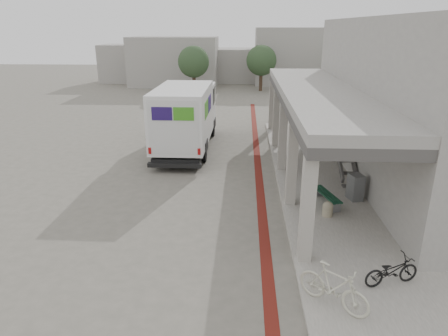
# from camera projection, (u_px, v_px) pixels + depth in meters

# --- Properties ---
(ground) EXTENTS (120.00, 120.00, 0.00)m
(ground) POSITION_uv_depth(u_px,v_px,m) (236.00, 210.00, 15.27)
(ground) COLOR #625F54
(ground) RESTS_ON ground
(bike_lane_stripe) EXTENTS (0.35, 40.00, 0.01)m
(bike_lane_stripe) POSITION_uv_depth(u_px,v_px,m) (260.00, 190.00, 17.10)
(bike_lane_stripe) COLOR maroon
(bike_lane_stripe) RESTS_ON ground
(sidewalk) EXTENTS (4.40, 28.00, 0.12)m
(sidewalk) POSITION_uv_depth(u_px,v_px,m) (341.00, 210.00, 15.06)
(sidewalk) COLOR gray
(sidewalk) RESTS_ON ground
(transit_building) EXTENTS (7.60, 17.00, 7.00)m
(transit_building) POSITION_uv_depth(u_px,v_px,m) (390.00, 102.00, 18.04)
(transit_building) COLOR gray
(transit_building) RESTS_ON ground
(distant_backdrop) EXTENTS (28.00, 10.00, 6.50)m
(distant_backdrop) POSITION_uv_depth(u_px,v_px,m) (219.00, 61.00, 48.27)
(distant_backdrop) COLOR gray
(distant_backdrop) RESTS_ON ground
(tree_left) EXTENTS (3.20, 3.20, 4.80)m
(tree_left) POSITION_uv_depth(u_px,v_px,m) (194.00, 62.00, 40.79)
(tree_left) COLOR #38281C
(tree_left) RESTS_ON ground
(tree_mid) EXTENTS (3.20, 3.20, 4.80)m
(tree_mid) POSITION_uv_depth(u_px,v_px,m) (261.00, 61.00, 42.34)
(tree_mid) COLOR #38281C
(tree_mid) RESTS_ON ground
(tree_right) EXTENTS (3.20, 3.20, 4.80)m
(tree_right) POSITION_uv_depth(u_px,v_px,m) (340.00, 62.00, 41.01)
(tree_right) COLOR #38281C
(tree_right) RESTS_ON ground
(fedex_truck) EXTENTS (2.75, 8.53, 3.63)m
(fedex_truck) POSITION_uv_depth(u_px,v_px,m) (186.00, 115.00, 22.26)
(fedex_truck) COLOR black
(fedex_truck) RESTS_ON ground
(bench) EXTENTS (0.88, 1.85, 0.43)m
(bench) POSITION_uv_depth(u_px,v_px,m) (327.00, 196.00, 15.39)
(bench) COLOR gray
(bench) RESTS_ON sidewalk
(bollard_near) EXTENTS (0.37, 0.37, 0.56)m
(bollard_near) POSITION_uv_depth(u_px,v_px,m) (328.00, 209.00, 14.41)
(bollard_near) COLOR gray
(bollard_near) RESTS_ON sidewalk
(bollard_far) EXTENTS (0.38, 0.38, 0.57)m
(bollard_far) POSITION_uv_depth(u_px,v_px,m) (290.00, 195.00, 15.61)
(bollard_far) COLOR gray
(bollard_far) RESTS_ON sidewalk
(utility_cabinet) EXTENTS (0.60, 0.71, 1.03)m
(utility_cabinet) POSITION_uv_depth(u_px,v_px,m) (355.00, 187.00, 15.75)
(utility_cabinet) COLOR slate
(utility_cabinet) RESTS_ON sidewalk
(bicycle_black) EXTENTS (1.66, 0.99, 0.83)m
(bicycle_black) POSITION_uv_depth(u_px,v_px,m) (392.00, 271.00, 10.53)
(bicycle_black) COLOR black
(bicycle_black) RESTS_ON sidewalk
(bicycle_cream) EXTENTS (1.79, 1.63, 1.14)m
(bicycle_cream) POSITION_uv_depth(u_px,v_px,m) (334.00, 287.00, 9.63)
(bicycle_cream) COLOR beige
(bicycle_cream) RESTS_ON sidewalk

